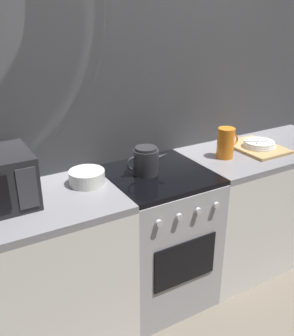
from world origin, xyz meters
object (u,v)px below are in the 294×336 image
object	(u,v)px
mixing_bowl	(87,177)
pitcher	(226,143)
kettle	(146,161)
stove_unit	(158,237)
dish_pile	(258,146)

from	to	relation	value
mixing_bowl	pitcher	world-z (taller)	pitcher
kettle	mixing_bowl	world-z (taller)	kettle
pitcher	kettle	bearing A→B (deg)	177.08
mixing_bowl	pitcher	xyz separation A→B (m)	(0.94, -0.07, 0.06)
stove_unit	dish_pile	size ratio (longest dim) A/B	2.25
kettle	stove_unit	bearing A→B (deg)	-25.99
mixing_bowl	kettle	bearing A→B (deg)	-6.69
dish_pile	kettle	bearing A→B (deg)	178.27
dish_pile	pitcher	bearing A→B (deg)	-179.43
kettle	mixing_bowl	bearing A→B (deg)	173.31
kettle	dish_pile	xyz separation A→B (m)	(0.88, -0.03, -0.06)
stove_unit	kettle	bearing A→B (deg)	154.01
stove_unit	mixing_bowl	bearing A→B (deg)	170.01
stove_unit	pitcher	bearing A→B (deg)	0.37
kettle	mixing_bowl	size ratio (longest dim) A/B	1.42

